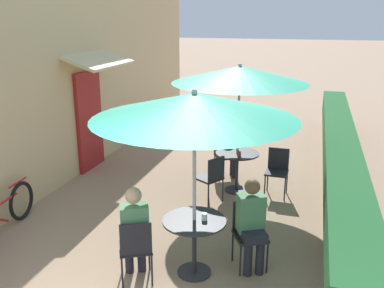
# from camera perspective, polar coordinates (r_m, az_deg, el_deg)

# --- Properties ---
(cafe_facade_wall) EXTENTS (0.98, 11.71, 4.20)m
(cafe_facade_wall) POSITION_cam_1_polar(r_m,az_deg,el_deg) (9.68, -13.40, 9.68)
(cafe_facade_wall) COLOR #D6B784
(cafe_facade_wall) RESTS_ON ground_plane
(planter_hedge) EXTENTS (0.60, 10.71, 1.01)m
(planter_hedge) POSITION_cam_1_polar(r_m,az_deg,el_deg) (8.84, 19.01, -1.78)
(planter_hedge) COLOR gray
(planter_hedge) RESTS_ON ground_plane
(patio_table_near) EXTENTS (0.81, 0.81, 0.76)m
(patio_table_near) POSITION_cam_1_polar(r_m,az_deg,el_deg) (5.52, 0.30, -11.91)
(patio_table_near) COLOR #28282D
(patio_table_near) RESTS_ON ground_plane
(patio_umbrella_near) EXTENTS (2.43, 2.43, 2.41)m
(patio_umbrella_near) POSITION_cam_1_polar(r_m,az_deg,el_deg) (4.95, 0.33, 5.08)
(patio_umbrella_near) COLOR #B7B7BC
(patio_umbrella_near) RESTS_ON ground_plane
(cafe_chair_near_left) EXTENTS (0.54, 0.54, 0.87)m
(cafe_chair_near_left) POSITION_cam_1_polar(r_m,az_deg,el_deg) (5.78, 7.55, -11.18)
(cafe_chair_near_left) COLOR #232328
(cafe_chair_near_left) RESTS_ON ground_plane
(seated_patron_near_left) EXTENTS (0.47, 0.50, 1.25)m
(seated_patron_near_left) POSITION_cam_1_polar(r_m,az_deg,el_deg) (5.61, 7.97, -10.15)
(seated_patron_near_left) COLOR #23232D
(seated_patron_near_left) RESTS_ON ground_plane
(cafe_chair_near_right) EXTENTS (0.54, 0.54, 0.87)m
(cafe_chair_near_right) POSITION_cam_1_polar(r_m,az_deg,el_deg) (5.40, -7.51, -13.31)
(cafe_chair_near_right) COLOR #232328
(cafe_chair_near_right) RESTS_ON ground_plane
(seated_patron_near_right) EXTENTS (0.47, 0.50, 1.25)m
(seated_patron_near_right) POSITION_cam_1_polar(r_m,az_deg,el_deg) (5.42, -7.66, -11.16)
(seated_patron_near_right) COLOR #23232D
(seated_patron_near_right) RESTS_ON ground_plane
(coffee_cup_near) EXTENTS (0.07, 0.07, 0.09)m
(coffee_cup_near) POSITION_cam_1_polar(r_m,az_deg,el_deg) (5.41, 1.67, -9.65)
(coffee_cup_near) COLOR white
(coffee_cup_near) RESTS_ON patio_table_near
(patio_table_mid) EXTENTS (0.81, 0.81, 0.76)m
(patio_table_mid) POSITION_cam_1_polar(r_m,az_deg,el_deg) (8.06, 6.02, -2.52)
(patio_table_mid) COLOR #28282D
(patio_table_mid) RESTS_ON ground_plane
(patio_umbrella_mid) EXTENTS (2.43, 2.43, 2.41)m
(patio_umbrella_mid) POSITION_cam_1_polar(r_m,az_deg,el_deg) (7.68, 6.40, 9.17)
(patio_umbrella_mid) COLOR #B7B7BC
(patio_umbrella_mid) RESTS_ON ground_plane
(cafe_chair_mid_left) EXTENTS (0.55, 0.55, 0.87)m
(cafe_chair_mid_left) POSITION_cam_1_polar(r_m,az_deg,el_deg) (7.52, 2.64, -4.24)
(cafe_chair_mid_left) COLOR #232328
(cafe_chair_mid_left) RESTS_ON ground_plane
(cafe_chair_mid_right) EXTENTS (0.41, 0.41, 0.87)m
(cafe_chair_mid_right) POSITION_cam_1_polar(r_m,az_deg,el_deg) (8.04, 11.32, -3.14)
(cafe_chair_mid_right) COLOR #232328
(cafe_chair_mid_right) RESTS_ON ground_plane
(cafe_chair_mid_back) EXTENTS (0.54, 0.54, 0.87)m
(cafe_chair_mid_back) POSITION_cam_1_polar(r_m,az_deg,el_deg) (8.73, 4.03, -1.25)
(cafe_chair_mid_back) COLOR #232328
(cafe_chair_mid_back) RESTS_ON ground_plane
(seated_patron_mid_back) EXTENTS (0.50, 0.47, 1.25)m
(seated_patron_mid_back) POSITION_cam_1_polar(r_m,az_deg,el_deg) (8.70, 4.76, -0.13)
(seated_patron_mid_back) COLOR #23232D
(seated_patron_mid_back) RESTS_ON ground_plane
(coffee_cup_mid) EXTENTS (0.07, 0.07, 0.09)m
(coffee_cup_mid) POSITION_cam_1_polar(r_m,az_deg,el_deg) (7.83, 6.31, -1.24)
(coffee_cup_mid) COLOR #B73D3D
(coffee_cup_mid) RESTS_ON patio_table_mid
(bicycle_second) EXTENTS (0.20, 1.65, 0.72)m
(bicycle_second) POSITION_cam_1_polar(r_m,az_deg,el_deg) (7.16, -24.02, -8.46)
(bicycle_second) COLOR black
(bicycle_second) RESTS_ON ground_plane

